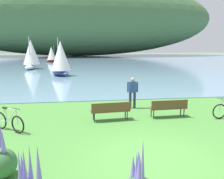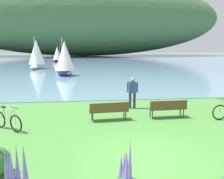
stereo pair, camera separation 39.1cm
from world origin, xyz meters
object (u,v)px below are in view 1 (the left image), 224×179
bicycle_beside_path (9,122)px  sailboat_nearest_to_shore (61,58)px  sailboat_mid_bay (31,54)px  park_bench_further_along (168,107)px  park_bench_near_camera (111,110)px  person_at_shoreline (132,91)px  sailboat_far_off (52,54)px

bicycle_beside_path → sailboat_nearest_to_shore: sailboat_nearest_to_shore is taller
sailboat_mid_bay → sailboat_nearest_to_shore: bearing=-60.8°
park_bench_further_along → bicycle_beside_path: bearing=-173.0°
park_bench_near_camera → person_at_shoreline: 2.52m
person_at_shoreline → sailboat_far_off: sailboat_far_off is taller
park_bench_near_camera → bicycle_beside_path: bearing=-169.8°
park_bench_further_along → sailboat_mid_bay: (-11.02, 24.96, 1.68)m
bicycle_beside_path → sailboat_mid_bay: size_ratio=0.31×
bicycle_beside_path → sailboat_far_off: bearing=93.9°
sailboat_mid_bay → sailboat_far_off: size_ratio=1.34×
park_bench_near_camera → sailboat_mid_bay: (-8.22, 25.06, 1.68)m
park_bench_near_camera → park_bench_further_along: (2.80, 0.11, 0.00)m
park_bench_further_along → sailboat_nearest_to_shore: sailboat_nearest_to_shore is taller
sailboat_mid_bay → park_bench_near_camera: bearing=-71.8°
sailboat_nearest_to_shore → park_bench_further_along: bearing=-69.2°
sailboat_nearest_to_shore → sailboat_mid_bay: sailboat_mid_bay is taller
park_bench_near_camera → sailboat_nearest_to_shore: sailboat_nearest_to_shore is taller
park_bench_further_along → sailboat_far_off: 40.04m
person_at_shoreline → sailboat_far_off: bearing=102.8°
bicycle_beside_path → sailboat_far_off: 39.80m
park_bench_further_along → sailboat_nearest_to_shore: size_ratio=0.43×
person_at_shoreline → sailboat_mid_bay: (-9.69, 23.06, 1.23)m
sailboat_far_off → sailboat_nearest_to_shore: bearing=-81.2°
park_bench_further_along → sailboat_nearest_to_shore: (-6.22, 16.38, 1.51)m
park_bench_near_camera → bicycle_beside_path: (-4.22, -0.76, -0.12)m
sailboat_nearest_to_shore → sailboat_mid_bay: bearing=119.2°
sailboat_nearest_to_shore → sailboat_mid_bay: (-4.80, 8.58, 0.17)m
person_at_shoreline → park_bench_near_camera: bearing=-126.2°
sailboat_mid_bay → park_bench_further_along: bearing=-66.2°
sailboat_mid_bay → sailboat_far_off: bearing=84.5°
park_bench_near_camera → sailboat_nearest_to_shore: bearing=101.7°
park_bench_near_camera → park_bench_further_along: size_ratio=1.01×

